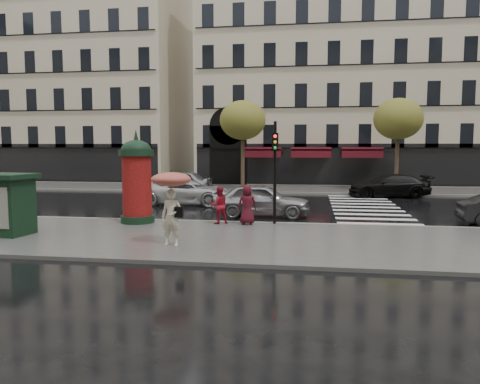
% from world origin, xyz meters
% --- Properties ---
extents(ground, '(160.00, 160.00, 0.00)m').
position_xyz_m(ground, '(0.00, 0.00, 0.00)').
color(ground, black).
rests_on(ground, ground).
extents(near_sidewalk, '(90.00, 7.00, 0.12)m').
position_xyz_m(near_sidewalk, '(0.00, -0.50, 0.06)').
color(near_sidewalk, '#474744').
rests_on(near_sidewalk, ground).
extents(far_sidewalk, '(90.00, 6.00, 0.12)m').
position_xyz_m(far_sidewalk, '(0.00, 19.00, 0.06)').
color(far_sidewalk, '#474744').
rests_on(far_sidewalk, ground).
extents(near_kerb, '(90.00, 0.25, 0.14)m').
position_xyz_m(near_kerb, '(0.00, 3.00, 0.07)').
color(near_kerb, slate).
rests_on(near_kerb, ground).
extents(far_kerb, '(90.00, 0.25, 0.14)m').
position_xyz_m(far_kerb, '(0.00, 16.00, 0.07)').
color(far_kerb, slate).
rests_on(far_kerb, ground).
extents(zebra_crossing, '(3.60, 11.75, 0.01)m').
position_xyz_m(zebra_crossing, '(6.00, 9.60, 0.01)').
color(zebra_crossing, silver).
rests_on(zebra_crossing, ground).
extents(bldg_far_corner, '(26.00, 14.00, 22.90)m').
position_xyz_m(bldg_far_corner, '(6.00, 30.00, 11.31)').
color(bldg_far_corner, '#B7A88C').
rests_on(bldg_far_corner, ground).
extents(bldg_far_left, '(24.00, 14.00, 22.90)m').
position_xyz_m(bldg_far_left, '(-22.00, 30.00, 11.31)').
color(bldg_far_left, '#B7A88C').
rests_on(bldg_far_left, ground).
extents(tree_far_left, '(3.40, 3.40, 6.64)m').
position_xyz_m(tree_far_left, '(-2.00, 18.00, 5.17)').
color(tree_far_left, '#38281C').
rests_on(tree_far_left, ground).
extents(tree_far_right, '(3.40, 3.40, 6.64)m').
position_xyz_m(tree_far_right, '(9.00, 18.00, 5.17)').
color(tree_far_right, '#38281C').
rests_on(tree_far_right, ground).
extents(woman_umbrella, '(1.27, 1.27, 2.44)m').
position_xyz_m(woman_umbrella, '(-1.33, -2.00, 1.73)').
color(woman_umbrella, beige).
rests_on(woman_umbrella, near_sidewalk).
extents(woman_red, '(0.91, 0.83, 1.53)m').
position_xyz_m(woman_red, '(-0.66, 2.40, 0.88)').
color(woman_red, maroon).
rests_on(woman_red, near_sidewalk).
extents(man_burgundy, '(0.86, 0.64, 1.61)m').
position_xyz_m(man_burgundy, '(0.51, 2.40, 0.93)').
color(man_burgundy, '#440D18').
rests_on(man_burgundy, near_sidewalk).
extents(morris_column, '(1.44, 1.44, 3.89)m').
position_xyz_m(morris_column, '(-4.11, 2.20, 1.98)').
color(morris_column, black).
rests_on(morris_column, near_sidewalk).
extents(traffic_light, '(0.28, 0.40, 4.19)m').
position_xyz_m(traffic_light, '(1.60, 2.72, 2.66)').
color(traffic_light, black).
rests_on(traffic_light, near_sidewalk).
extents(newsstand, '(2.00, 1.75, 2.20)m').
position_xyz_m(newsstand, '(-7.75, -1.11, 1.25)').
color(newsstand, black).
rests_on(newsstand, near_sidewalk).
extents(car_silver, '(4.63, 1.98, 1.56)m').
position_xyz_m(car_silver, '(0.76, 5.37, 0.78)').
color(car_silver, '#99999E').
rests_on(car_silver, ground).
extents(car_white, '(5.22, 2.41, 1.45)m').
position_xyz_m(car_white, '(-3.86, 9.20, 0.72)').
color(car_white, silver).
rests_on(car_white, ground).
extents(car_black, '(5.29, 2.55, 1.49)m').
position_xyz_m(car_black, '(8.06, 15.00, 0.74)').
color(car_black, black).
rests_on(car_black, ground).
extents(car_far_silver, '(4.78, 2.05, 1.61)m').
position_xyz_m(car_far_silver, '(-6.09, 15.00, 0.80)').
color(car_far_silver, '#9D9EA1').
rests_on(car_far_silver, ground).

